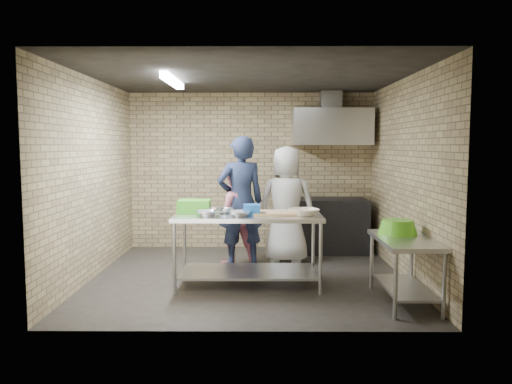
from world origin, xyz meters
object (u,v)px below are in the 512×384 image
(woman_white, at_px, (287,205))
(blue_tub, at_px, (252,210))
(bottle_green, at_px, (356,132))
(prep_table, at_px, (248,250))
(green_basin, at_px, (398,227))
(stove, at_px, (331,225))
(green_crate, at_px, (194,206))
(man_navy, at_px, (241,201))
(woman_pink, at_px, (234,215))
(side_counter, at_px, (404,270))
(bottle_red, at_px, (333,132))

(woman_white, bearing_deg, blue_tub, 81.10)
(bottle_green, bearing_deg, prep_table, -128.14)
(blue_tub, distance_m, green_basin, 1.77)
(stove, xyz_separation_m, bottle_green, (0.45, 0.24, 1.57))
(green_crate, height_order, green_basin, green_crate)
(prep_table, xyz_separation_m, green_crate, (-0.70, 0.12, 0.55))
(blue_tub, height_order, woman_white, woman_white)
(prep_table, distance_m, green_basin, 1.87)
(blue_tub, xyz_separation_m, man_navy, (-0.18, 1.16, -0.03))
(stove, distance_m, woman_white, 1.20)
(prep_table, height_order, woman_pink, woman_pink)
(side_counter, height_order, green_basin, green_basin)
(green_crate, distance_m, blue_tub, 0.78)
(green_basin, height_order, bottle_green, bottle_green)
(stove, height_order, green_basin, green_basin)
(stove, bearing_deg, green_basin, -80.24)
(stove, distance_m, man_navy, 1.85)
(bottle_red, bearing_deg, stove, -101.77)
(prep_table, xyz_separation_m, man_navy, (-0.13, 1.06, 0.50))
(stove, bearing_deg, bottle_green, 28.07)
(bottle_red, height_order, woman_pink, bottle_red)
(blue_tub, relative_size, green_basin, 0.45)
(side_counter, distance_m, bottle_green, 3.41)
(bottle_red, relative_size, man_navy, 0.09)
(green_crate, height_order, woman_pink, woman_pink)
(green_basin, relative_size, bottle_red, 2.56)
(side_counter, height_order, stove, stove)
(man_navy, xyz_separation_m, woman_pink, (-0.11, 0.13, -0.22))
(woman_pink, bearing_deg, stove, -164.99)
(side_counter, relative_size, man_navy, 0.62)
(prep_table, relative_size, green_basin, 4.03)
(woman_white, bearing_deg, green_basin, 137.08)
(man_navy, distance_m, woman_pink, 0.27)
(side_counter, relative_size, woman_pink, 0.80)
(blue_tub, distance_m, woman_white, 1.45)
(bottle_red, bearing_deg, woman_pink, -146.06)
(side_counter, distance_m, blue_tub, 1.95)
(bottle_green, distance_m, woman_white, 1.96)
(bottle_red, bearing_deg, man_navy, -141.17)
(prep_table, xyz_separation_m, woman_pink, (-0.24, 1.18, 0.29))
(side_counter, height_order, bottle_red, bottle_red)
(green_crate, xyz_separation_m, bottle_green, (2.50, 2.17, 1.01))
(woman_pink, bearing_deg, woman_white, 171.78)
(man_navy, bearing_deg, bottle_green, -163.44)
(prep_table, bearing_deg, green_crate, 170.27)
(bottle_green, bearing_deg, side_counter, -90.00)
(side_counter, xyz_separation_m, green_crate, (-2.50, 0.82, 0.63))
(bottle_red, bearing_deg, green_crate, -134.04)
(stove, distance_m, bottle_red, 1.60)
(green_crate, xyz_separation_m, green_basin, (2.48, -0.57, -0.17))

